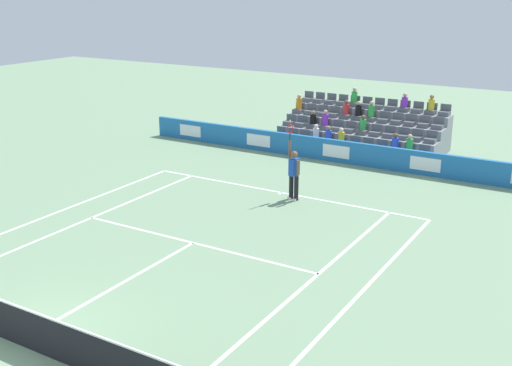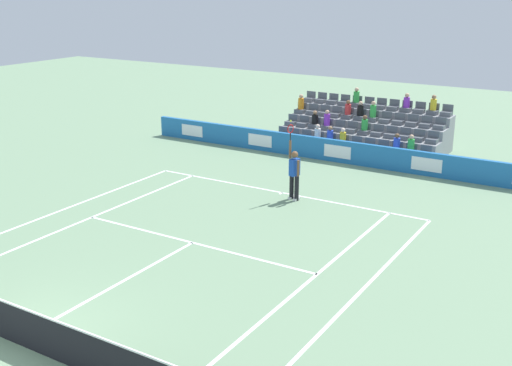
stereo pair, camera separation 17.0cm
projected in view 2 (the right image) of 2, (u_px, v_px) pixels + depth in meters
The scene contains 13 objects.
ground_plane at pixel (14, 342), 13.69m from camera, with size 80.00×80.00×0.00m, color gray.
line_baseline at pixel (282, 193), 23.36m from camera, with size 10.97×0.10×0.01m, color white.
line_service at pixel (192, 243), 18.89m from camera, with size 8.23×0.10×0.01m, color white.
line_centre_service at pixel (117, 284), 16.29m from camera, with size 0.10×6.40×0.01m, color white.
line_singles_sideline_left at pixel (82, 221), 20.57m from camera, with size 0.10×11.89×0.01m, color white.
line_singles_sideline_right at pixel (309, 281), 16.48m from camera, with size 0.10×11.89×0.01m, color white.
line_doubles_sideline_left at pixel (52, 214), 21.25m from camera, with size 0.10×11.89×0.01m, color white.
line_doubles_sideline_right at pixel (359, 294), 15.80m from camera, with size 0.10×11.89×0.01m, color white.
line_centre_mark at pixel (281, 193), 23.28m from camera, with size 0.10×0.20×0.01m, color white.
sponsor_barrier at pixel (338, 151), 27.23m from camera, with size 19.31×0.22×0.96m.
tennis_net at pixel (11, 322), 13.54m from camera, with size 11.97×0.10×1.07m.
tennis_player at pixel (294, 173), 22.34m from camera, with size 0.51×0.41×2.85m.
stadium_stand at pixel (365, 133), 29.55m from camera, with size 7.44×3.80×2.59m.
Camera 2 is at (-10.72, 7.53, 7.41)m, focal length 44.65 mm.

